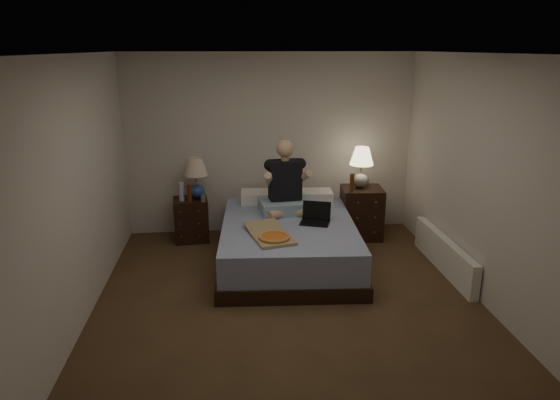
{
  "coord_description": "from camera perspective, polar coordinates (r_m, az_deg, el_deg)",
  "views": [
    {
      "loc": [
        -0.56,
        -4.62,
        2.56
      ],
      "look_at": [
        0.0,
        0.9,
        0.85
      ],
      "focal_mm": 32.0,
      "sensor_mm": 36.0,
      "label": 1
    }
  ],
  "objects": [
    {
      "name": "water_bottle",
      "position": [
        6.75,
        -11.2,
        0.92
      ],
      "size": [
        0.07,
        0.07,
        0.25
      ],
      "primitive_type": "cylinder",
      "color": "silver",
      "rests_on": "nightstand_left"
    },
    {
      "name": "radiator",
      "position": [
        6.26,
        18.24,
        -5.93
      ],
      "size": [
        0.1,
        1.6,
        0.4
      ],
      "primitive_type": "cube",
      "color": "white",
      "rests_on": "floor"
    },
    {
      "name": "lamp_right",
      "position": [
        6.87,
        9.27,
        3.69
      ],
      "size": [
        0.33,
        0.33,
        0.56
      ],
      "primitive_type": null,
      "rotation": [
        0.0,
        0.0,
        -0.04
      ],
      "color": "gray",
      "rests_on": "nightstand_right"
    },
    {
      "name": "pizza_box",
      "position": [
        5.44,
        -0.65,
        -4.36
      ],
      "size": [
        0.57,
        0.83,
        0.08
      ],
      "primitive_type": null,
      "rotation": [
        0.0,
        0.0,
        0.24
      ],
      "color": "tan",
      "rests_on": "bed"
    },
    {
      "name": "wall_front",
      "position": [
        2.76,
        6.79,
        -11.25
      ],
      "size": [
        4.0,
        0.0,
        2.5
      ],
      "primitive_type": "cube",
      "rotation": [
        -1.57,
        0.0,
        0.0
      ],
      "color": "silver",
      "rests_on": "ground"
    },
    {
      "name": "nightstand_left",
      "position": [
        6.94,
        -10.11,
        -2.2
      ],
      "size": [
        0.49,
        0.45,
        0.59
      ],
      "primitive_type": "cube",
      "rotation": [
        0.0,
        0.0,
        0.1
      ],
      "color": "black",
      "rests_on": "floor"
    },
    {
      "name": "wall_right",
      "position": [
        5.44,
        22.5,
        1.88
      ],
      "size": [
        0.0,
        4.5,
        2.5
      ],
      "primitive_type": "cube",
      "rotation": [
        1.57,
        0.0,
        -1.57
      ],
      "color": "silver",
      "rests_on": "ground"
    },
    {
      "name": "wall_back",
      "position": [
        7.01,
        -1.13,
        6.36
      ],
      "size": [
        4.0,
        0.0,
        2.5
      ],
      "primitive_type": "cube",
      "rotation": [
        1.57,
        0.0,
        0.0
      ],
      "color": "silver",
      "rests_on": "ground"
    },
    {
      "name": "nightstand_right",
      "position": [
        7.01,
        9.28,
        -1.45
      ],
      "size": [
        0.58,
        0.53,
        0.71
      ],
      "primitive_type": "cube",
      "rotation": [
        0.0,
        0.0,
        -0.07
      ],
      "color": "black",
      "rests_on": "floor"
    },
    {
      "name": "wall_left",
      "position": [
        5.01,
        -22.27,
        0.68
      ],
      "size": [
        0.0,
        4.5,
        2.5
      ],
      "primitive_type": "cube",
      "rotation": [
        1.57,
        0.0,
        1.57
      ],
      "color": "silver",
      "rests_on": "ground"
    },
    {
      "name": "person",
      "position": [
        6.26,
        0.68,
        2.61
      ],
      "size": [
        0.71,
        0.59,
        0.93
      ],
      "primitive_type": null,
      "rotation": [
        0.0,
        0.0,
        0.1
      ],
      "color": "black",
      "rests_on": "bed"
    },
    {
      "name": "lamp_left",
      "position": [
        6.81,
        -9.58,
        2.5
      ],
      "size": [
        0.4,
        0.4,
        0.56
      ],
      "primitive_type": null,
      "rotation": [
        0.0,
        0.0,
        0.3
      ],
      "color": "#274690",
      "rests_on": "nightstand_left"
    },
    {
      "name": "ceiling",
      "position": [
        4.65,
        1.17,
        16.41
      ],
      "size": [
        4.0,
        4.5,
        0.0
      ],
      "primitive_type": "cube",
      "rotation": [
        3.14,
        0.0,
        0.0
      ],
      "color": "white",
      "rests_on": "ground"
    },
    {
      "name": "soda_can",
      "position": [
        6.68,
        -8.8,
        0.2
      ],
      "size": [
        0.07,
        0.07,
        0.1
      ],
      "primitive_type": "cylinder",
      "color": "#9F9F9B",
      "rests_on": "nightstand_left"
    },
    {
      "name": "bed",
      "position": [
        6.13,
        0.95,
        -4.88
      ],
      "size": [
        1.7,
        2.2,
        0.53
      ],
      "primitive_type": "cube",
      "rotation": [
        0.0,
        0.0,
        -0.06
      ],
      "color": "#5269A5",
      "rests_on": "floor"
    },
    {
      "name": "beer_bottle_left",
      "position": [
        6.69,
        -10.3,
        0.72
      ],
      "size": [
        0.06,
        0.06,
        0.23
      ],
      "primitive_type": "cylinder",
      "color": "#5F260D",
      "rests_on": "nightstand_left"
    },
    {
      "name": "floor",
      "position": [
        5.31,
        1.01,
        -11.69
      ],
      "size": [
        4.0,
        4.5,
        0.0
      ],
      "primitive_type": "cube",
      "color": "brown",
      "rests_on": "ground"
    },
    {
      "name": "laptop",
      "position": [
        5.97,
        4.03,
        -1.61
      ],
      "size": [
        0.41,
        0.37,
        0.24
      ],
      "primitive_type": null,
      "rotation": [
        0.0,
        0.0,
        -0.33
      ],
      "color": "black",
      "rests_on": "bed"
    },
    {
      "name": "beer_bottle_right",
      "position": [
        6.74,
        8.24,
        2.02
      ],
      "size": [
        0.06,
        0.06,
        0.23
      ],
      "primitive_type": "cylinder",
      "color": "#5B310D",
      "rests_on": "nightstand_right"
    }
  ]
}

